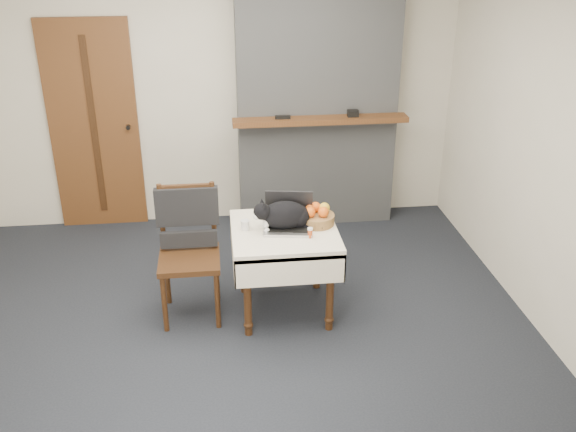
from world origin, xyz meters
name	(u,v)px	position (x,y,z in m)	size (l,w,h in m)	color
ground	(234,327)	(0.00, 0.00, 0.00)	(4.50, 4.50, 0.00)	black
room_shell	(222,79)	(0.00, 0.46, 1.76)	(4.52, 4.01, 2.61)	beige
door	(94,127)	(-1.20, 1.97, 1.00)	(0.82, 0.10, 2.00)	brown
chimney	(317,93)	(0.90, 1.85, 1.30)	(1.62, 0.48, 2.60)	gray
side_table	(284,243)	(0.41, 0.20, 0.59)	(0.78, 0.78, 0.70)	#3B2210
laptop	(288,219)	(0.44, 0.24, 0.77)	(0.40, 0.35, 0.26)	#B7B7BC
cat	(286,215)	(0.42, 0.22, 0.81)	(0.52, 0.25, 0.25)	black
cream_jar	(245,225)	(0.12, 0.23, 0.74)	(0.07, 0.07, 0.08)	silver
pill_bottle	(310,233)	(0.58, 0.05, 0.74)	(0.04, 0.04, 0.08)	#B54116
fruit_basket	(317,216)	(0.66, 0.27, 0.76)	(0.27, 0.27, 0.15)	olive
desk_clutter	(305,223)	(0.58, 0.28, 0.70)	(0.14, 0.02, 0.01)	black
chair	(188,233)	(-0.30, 0.32, 0.65)	(0.47, 0.45, 1.02)	#3B2210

